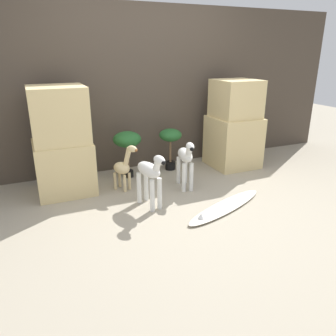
{
  "coord_description": "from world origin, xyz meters",
  "views": [
    {
      "loc": [
        -1.52,
        -2.77,
        1.61
      ],
      "look_at": [
        -0.12,
        0.46,
        0.34
      ],
      "focal_mm": 35.0,
      "sensor_mm": 36.0,
      "label": 1
    }
  ],
  "objects_px": {
    "giraffe_figurine": "(124,167)",
    "potted_palm_back": "(127,141)",
    "surfboard": "(225,206)",
    "zebra_left": "(150,174)",
    "potted_palm_front": "(170,139)",
    "zebra_right": "(186,159)"
  },
  "relations": [
    {
      "from": "zebra_left",
      "to": "potted_palm_front",
      "type": "bearing_deg",
      "value": 55.95
    },
    {
      "from": "surfboard",
      "to": "potted_palm_front",
      "type": "bearing_deg",
      "value": 91.91
    },
    {
      "from": "zebra_left",
      "to": "potted_palm_back",
      "type": "height_order",
      "value": "zebra_left"
    },
    {
      "from": "potted_palm_back",
      "to": "surfboard",
      "type": "distance_m",
      "value": 1.56
    },
    {
      "from": "giraffe_figurine",
      "to": "potted_palm_back",
      "type": "height_order",
      "value": "potted_palm_back"
    },
    {
      "from": "zebra_left",
      "to": "potted_palm_front",
      "type": "relative_size",
      "value": 1.07
    },
    {
      "from": "giraffe_figurine",
      "to": "potted_palm_back",
      "type": "xyz_separation_m",
      "value": [
        0.18,
        0.4,
        0.19
      ]
    },
    {
      "from": "surfboard",
      "to": "zebra_left",
      "type": "bearing_deg",
      "value": 153.29
    },
    {
      "from": "giraffe_figurine",
      "to": "surfboard",
      "type": "bearing_deg",
      "value": -47.02
    },
    {
      "from": "giraffe_figurine",
      "to": "potted_palm_front",
      "type": "bearing_deg",
      "value": 28.88
    },
    {
      "from": "zebra_left",
      "to": "potted_palm_back",
      "type": "bearing_deg",
      "value": 87.51
    },
    {
      "from": "zebra_right",
      "to": "giraffe_figurine",
      "type": "height_order",
      "value": "zebra_right"
    },
    {
      "from": "zebra_left",
      "to": "potted_palm_back",
      "type": "relative_size",
      "value": 1.01
    },
    {
      "from": "giraffe_figurine",
      "to": "potted_palm_back",
      "type": "bearing_deg",
      "value": 66.45
    },
    {
      "from": "giraffe_figurine",
      "to": "potted_palm_front",
      "type": "distance_m",
      "value": 0.94
    },
    {
      "from": "potted_palm_front",
      "to": "surfboard",
      "type": "xyz_separation_m",
      "value": [
        0.05,
        -1.37,
        -0.43
      ]
    },
    {
      "from": "zebra_right",
      "to": "giraffe_figurine",
      "type": "bearing_deg",
      "value": 161.02
    },
    {
      "from": "zebra_right",
      "to": "potted_palm_front",
      "type": "xyz_separation_m",
      "value": [
        0.11,
        0.69,
        0.07
      ]
    },
    {
      "from": "zebra_left",
      "to": "surfboard",
      "type": "xyz_separation_m",
      "value": [
        0.72,
        -0.36,
        -0.36
      ]
    },
    {
      "from": "zebra_right",
      "to": "zebra_left",
      "type": "height_order",
      "value": "same"
    },
    {
      "from": "zebra_right",
      "to": "surfboard",
      "type": "height_order",
      "value": "zebra_right"
    },
    {
      "from": "potted_palm_front",
      "to": "surfboard",
      "type": "bearing_deg",
      "value": -88.09
    }
  ]
}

